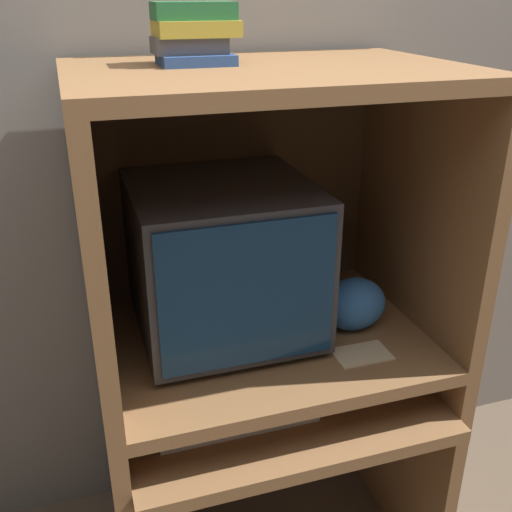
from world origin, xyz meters
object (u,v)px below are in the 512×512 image
object	(u,v)px
keyboard	(234,413)
snack_bag	(354,304)
mouse	(330,390)
crt_monitor	(223,259)
book_stack	(193,33)

from	to	relation	value
keyboard	snack_bag	xyz separation A→B (m)	(0.37, 0.10, 0.20)
mouse	crt_monitor	bearing A→B (deg)	143.06
keyboard	book_stack	xyz separation A→B (m)	(-0.02, 0.22, 0.89)
snack_bag	book_stack	distance (m)	0.80
mouse	book_stack	distance (m)	0.96
snack_bag	keyboard	bearing A→B (deg)	-164.67
crt_monitor	book_stack	world-z (taller)	book_stack
crt_monitor	book_stack	bearing A→B (deg)	152.21
mouse	snack_bag	world-z (taller)	snack_bag
mouse	book_stack	bearing A→B (deg)	144.50
crt_monitor	mouse	xyz separation A→B (m)	(0.24, -0.18, -0.34)
crt_monitor	snack_bag	xyz separation A→B (m)	(0.34, -0.09, -0.14)
crt_monitor	mouse	size ratio (longest dim) A/B	7.71
keyboard	book_stack	world-z (taller)	book_stack
snack_bag	crt_monitor	bearing A→B (deg)	164.68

